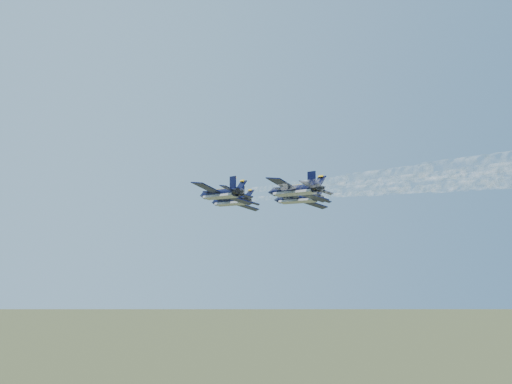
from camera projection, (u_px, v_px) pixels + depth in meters
name	position (u px, v px, depth m)	size (l,w,h in m)	color
jet_lead	(230.00, 201.00, 127.53)	(13.01, 17.61, 4.95)	black
jet_left	(220.00, 194.00, 112.60)	(13.01, 17.61, 4.95)	black
jet_right	(297.00, 199.00, 121.73)	(13.01, 17.61, 4.95)	black
jet_slot	(294.00, 190.00, 106.49)	(13.01, 17.61, 4.95)	black
smoke_trail_lead	(439.00, 165.00, 77.52)	(14.17, 75.53, 3.30)	white
smoke_trail_left	(471.00, 143.00, 62.58)	(14.17, 75.53, 3.30)	white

